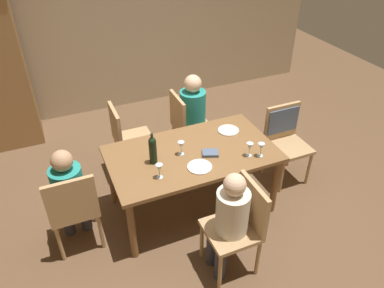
{
  "coord_description": "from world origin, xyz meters",
  "views": [
    {
      "loc": [
        -1.2,
        -2.78,
        2.94
      ],
      "look_at": [
        0.0,
        0.0,
        0.84
      ],
      "focal_mm": 34.59,
      "sensor_mm": 36.0,
      "label": 1
    }
  ],
  "objects_px": {
    "chair_far_left": "(127,136)",
    "person_man_bearded": "(195,112)",
    "chair_far_right": "(186,123)",
    "person_man_guest": "(229,217)",
    "wine_glass_far": "(261,147)",
    "chair_near": "(240,222)",
    "chair_left_end": "(73,206)",
    "wine_glass_near_left": "(250,147)",
    "dinner_plate_guest_left": "(228,130)",
    "dining_table": "(192,159)",
    "wine_glass_centre": "(159,168)",
    "chair_right_end": "(284,132)",
    "person_woman_host": "(69,190)",
    "wine_bottle_tall_green": "(153,149)",
    "dinner_plate_host": "(200,167)",
    "wine_glass_near_right": "(181,145)"
  },
  "relations": [
    {
      "from": "dinner_plate_guest_left",
      "to": "wine_glass_far",
      "type": "bearing_deg",
      "value": -82.18
    },
    {
      "from": "chair_near",
      "to": "dinner_plate_host",
      "type": "xyz_separation_m",
      "value": [
        -0.12,
        0.6,
        0.21
      ]
    },
    {
      "from": "wine_glass_centre",
      "to": "dinner_plate_guest_left",
      "type": "xyz_separation_m",
      "value": [
        0.96,
        0.46,
        -0.1
      ]
    },
    {
      "from": "wine_glass_near_right",
      "to": "dinner_plate_guest_left",
      "type": "bearing_deg",
      "value": 17.15
    },
    {
      "from": "person_man_guest",
      "to": "chair_far_left",
      "type": "bearing_deg",
      "value": 14.42
    },
    {
      "from": "person_man_bearded",
      "to": "dinner_plate_guest_left",
      "type": "height_order",
      "value": "person_man_bearded"
    },
    {
      "from": "wine_bottle_tall_green",
      "to": "wine_glass_centre",
      "type": "relative_size",
      "value": 2.22
    },
    {
      "from": "dining_table",
      "to": "dinner_plate_guest_left",
      "type": "distance_m",
      "value": 0.57
    },
    {
      "from": "chair_far_right",
      "to": "wine_glass_centre",
      "type": "height_order",
      "value": "chair_far_right"
    },
    {
      "from": "dining_table",
      "to": "wine_glass_far",
      "type": "bearing_deg",
      "value": -28.57
    },
    {
      "from": "chair_far_left",
      "to": "dinner_plate_guest_left",
      "type": "xyz_separation_m",
      "value": [
        1.0,
        -0.65,
        0.21
      ]
    },
    {
      "from": "chair_left_end",
      "to": "wine_glass_centre",
      "type": "bearing_deg",
      "value": -11.42
    },
    {
      "from": "chair_far_left",
      "to": "person_man_bearded",
      "type": "xyz_separation_m",
      "value": [
        0.88,
        -0.0,
        0.13
      ]
    },
    {
      "from": "chair_right_end",
      "to": "chair_far_left",
      "type": "bearing_deg",
      "value": -23.51
    },
    {
      "from": "chair_near",
      "to": "chair_far_left",
      "type": "bearing_deg",
      "value": 17.88
    },
    {
      "from": "chair_right_end",
      "to": "wine_glass_near_left",
      "type": "distance_m",
      "value": 0.87
    },
    {
      "from": "wine_bottle_tall_green",
      "to": "wine_glass_near_right",
      "type": "height_order",
      "value": "wine_bottle_tall_green"
    },
    {
      "from": "chair_left_end",
      "to": "chair_near",
      "type": "xyz_separation_m",
      "value": [
        1.32,
        -0.77,
        0.0
      ]
    },
    {
      "from": "chair_right_end",
      "to": "wine_glass_near_right",
      "type": "height_order",
      "value": "chair_right_end"
    },
    {
      "from": "wine_glass_near_left",
      "to": "wine_glass_far",
      "type": "distance_m",
      "value": 0.11
    },
    {
      "from": "chair_far_right",
      "to": "person_man_guest",
      "type": "relative_size",
      "value": 0.85
    },
    {
      "from": "chair_far_left",
      "to": "wine_glass_far",
      "type": "height_order",
      "value": "chair_far_left"
    },
    {
      "from": "chair_far_right",
      "to": "person_man_guest",
      "type": "distance_m",
      "value": 1.76
    },
    {
      "from": "chair_far_right",
      "to": "dinner_plate_host",
      "type": "bearing_deg",
      "value": -16.22
    },
    {
      "from": "dinner_plate_guest_left",
      "to": "person_man_bearded",
      "type": "bearing_deg",
      "value": 100.3
    },
    {
      "from": "chair_far_right",
      "to": "chair_near",
      "type": "bearing_deg",
      "value": -6.86
    },
    {
      "from": "person_man_guest",
      "to": "chair_right_end",
      "type": "bearing_deg",
      "value": -51.82
    },
    {
      "from": "chair_left_end",
      "to": "wine_glass_near_left",
      "type": "relative_size",
      "value": 6.17
    },
    {
      "from": "person_woman_host",
      "to": "wine_bottle_tall_green",
      "type": "distance_m",
      "value": 0.86
    },
    {
      "from": "dining_table",
      "to": "wine_glass_near_right",
      "type": "xyz_separation_m",
      "value": [
        -0.11,
        0.01,
        0.19
      ]
    },
    {
      "from": "person_man_guest",
      "to": "wine_bottle_tall_green",
      "type": "height_order",
      "value": "person_man_guest"
    },
    {
      "from": "chair_right_end",
      "to": "wine_glass_centre",
      "type": "bearing_deg",
      "value": 12.64
    },
    {
      "from": "chair_far_right",
      "to": "chair_right_end",
      "type": "distance_m",
      "value": 1.19
    },
    {
      "from": "chair_far_left",
      "to": "wine_glass_far",
      "type": "xyz_separation_m",
      "value": [
        1.07,
        -1.19,
        0.31
      ]
    },
    {
      "from": "chair_far_right",
      "to": "person_man_bearded",
      "type": "bearing_deg",
      "value": 90.0
    },
    {
      "from": "chair_right_end",
      "to": "dinner_plate_guest_left",
      "type": "bearing_deg",
      "value": -6.85
    },
    {
      "from": "person_man_bearded",
      "to": "wine_glass_far",
      "type": "height_order",
      "value": "person_man_bearded"
    },
    {
      "from": "chair_far_right",
      "to": "wine_glass_near_left",
      "type": "xyz_separation_m",
      "value": [
        0.2,
        -1.14,
        0.31
      ]
    },
    {
      "from": "person_woman_host",
      "to": "wine_bottle_tall_green",
      "type": "relative_size",
      "value": 3.31
    },
    {
      "from": "person_man_bearded",
      "to": "dinner_plate_guest_left",
      "type": "bearing_deg",
      "value": 10.3
    },
    {
      "from": "wine_glass_far",
      "to": "chair_near",
      "type": "bearing_deg",
      "value": -133.78
    },
    {
      "from": "person_woman_host",
      "to": "dinner_plate_host",
      "type": "distance_m",
      "value": 1.23
    },
    {
      "from": "chair_left_end",
      "to": "wine_glass_far",
      "type": "height_order",
      "value": "chair_left_end"
    },
    {
      "from": "wine_glass_near_left",
      "to": "dinner_plate_host",
      "type": "height_order",
      "value": "wine_glass_near_left"
    },
    {
      "from": "chair_near",
      "to": "dining_table",
      "type": "bearing_deg",
      "value": 5.77
    },
    {
      "from": "chair_near",
      "to": "wine_glass_near_left",
      "type": "bearing_deg",
      "value": -35.16
    },
    {
      "from": "person_man_bearded",
      "to": "wine_glass_near_right",
      "type": "distance_m",
      "value": 1.01
    },
    {
      "from": "person_man_guest",
      "to": "wine_glass_near_right",
      "type": "relative_size",
      "value": 7.3
    },
    {
      "from": "wine_bottle_tall_green",
      "to": "chair_near",
      "type": "bearing_deg",
      "value": -59.8
    },
    {
      "from": "dinner_plate_guest_left",
      "to": "chair_near",
      "type": "bearing_deg",
      "value": -112.33
    }
  ]
}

